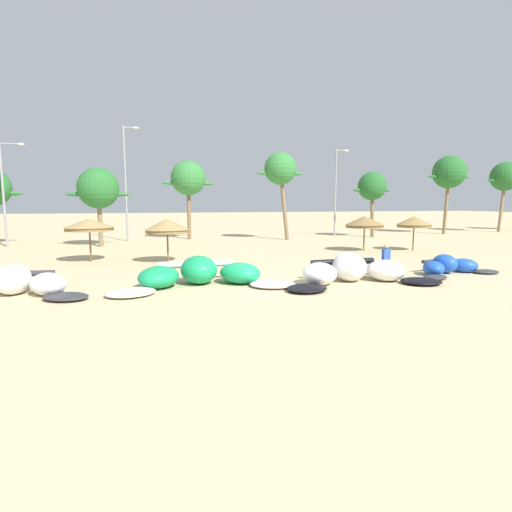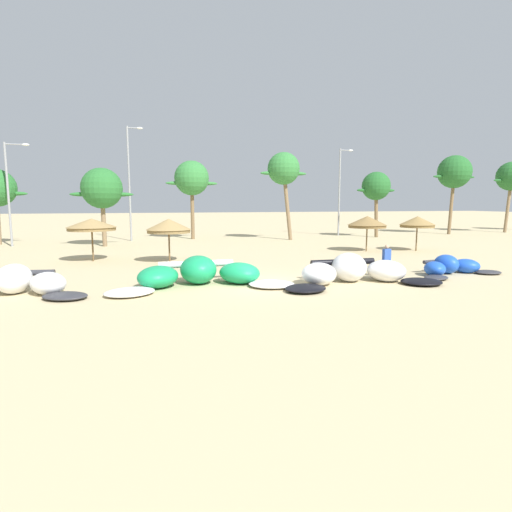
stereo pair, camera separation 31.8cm
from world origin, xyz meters
name	(u,v)px [view 2 (the right image)]	position (x,y,z in m)	size (l,w,h in m)	color
ground_plane	(264,284)	(0.00, 0.00, 0.00)	(260.00, 260.00, 0.00)	#C6B284
kite_far_left	(10,284)	(-10.31, 0.34, 0.46)	(6.69, 3.51, 1.20)	#333338
kite_left	(200,274)	(-2.84, 0.39, 0.49)	(8.32, 3.79, 1.27)	white
kite_left_of_center	(353,272)	(3.97, -0.89, 0.51)	(7.73, 3.48, 1.33)	black
kite_center	(451,267)	(9.86, -0.14, 0.38)	(5.16, 2.81, 0.98)	#333338
beach_umbrella_near_van	(92,224)	(-8.30, 9.58, 2.29)	(3.00, 3.00, 2.66)	brown
beach_umbrella_middle	(169,226)	(-3.73, 7.93, 2.23)	(2.72, 2.72, 2.66)	brown
beach_umbrella_near_palms	(367,222)	(10.87, 9.93, 2.20)	(2.90, 2.90, 2.64)	brown
beach_umbrella_outermost	(417,222)	(14.64, 9.19, 2.19)	(2.61, 2.61, 2.61)	brown
person_near_kites	(386,261)	(6.17, -0.10, 0.82)	(0.36, 0.24, 1.62)	#383842
palm_left	(102,189)	(-8.46, 18.63, 4.74)	(4.97, 3.32, 6.45)	#7F6647
palm_left_of_gap	(192,179)	(-0.57, 23.66, 5.93)	(5.08, 3.38, 7.69)	brown
palm_center_left	(284,170)	(7.84, 20.40, 6.74)	(4.63, 3.08, 8.39)	#7F6647
palm_center_right	(376,187)	(18.13, 20.91, 5.24)	(4.39, 2.93, 6.79)	brown
palm_right_of_gap	(454,172)	(28.96, 22.45, 7.00)	(5.56, 3.71, 8.93)	brown
palm_right	(512,177)	(37.69, 23.04, 6.68)	(5.22, 3.48, 8.50)	#7F6647
lamppost_west	(10,188)	(-15.71, 20.55, 4.78)	(1.92, 0.24, 8.46)	gray
lamppost_west_center	(130,179)	(-6.35, 23.27, 5.83)	(1.50, 0.24, 10.62)	gray
lamppost_east_center	(340,188)	(15.50, 23.78, 5.20)	(1.60, 0.24, 9.36)	gray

